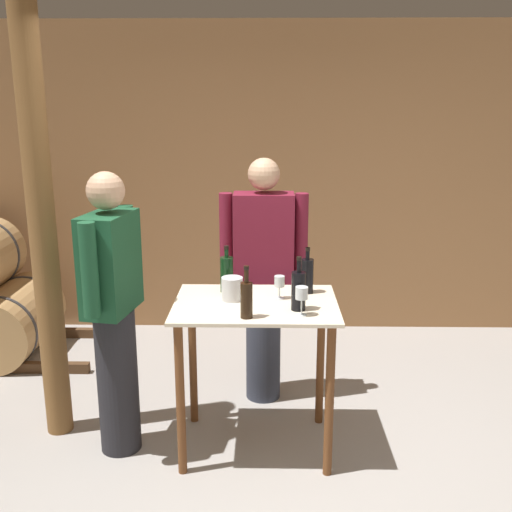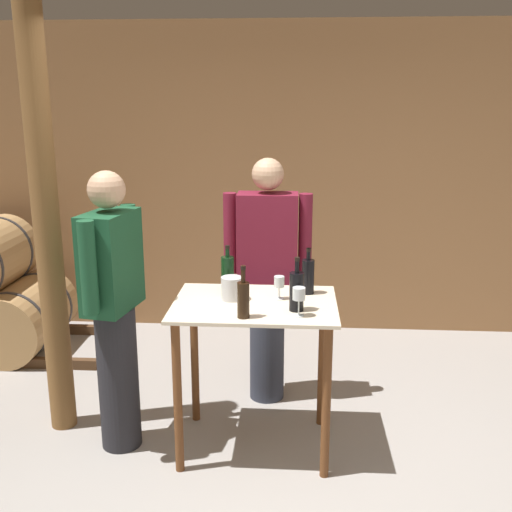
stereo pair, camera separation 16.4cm
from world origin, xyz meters
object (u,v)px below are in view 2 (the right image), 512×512
wine_bottle_center (297,290)px  wine_bottle_right (308,276)px  wooden_post (46,221)px  wine_bottle_far_left (228,273)px  wine_glass_near_left (279,283)px  person_visitor_with_scarf (114,307)px  ice_bucket (232,288)px  person_host (267,276)px  wine_glass_near_center (299,295)px  wine_bottle_left (243,298)px

wine_bottle_center → wine_bottle_right: (0.07, 0.31, -0.00)m
wooden_post → wine_bottle_far_left: 1.12m
wine_bottle_far_left → wine_bottle_right: bearing=-1.1°
wooden_post → wine_bottle_far_left: wooden_post is taller
wine_bottle_right → wine_glass_near_left: wine_bottle_right is taller
wine_bottle_far_left → person_visitor_with_scarf: 0.70m
ice_bucket → person_host: person_host is taller
wooden_post → person_visitor_with_scarf: 0.67m
wine_bottle_center → person_host: 0.79m
wine_bottle_center → wine_glass_near_left: wine_bottle_center is taller
wooden_post → person_host: 1.45m
wine_bottle_far_left → ice_bucket: 0.17m
wooden_post → wine_glass_near_left: (1.39, -0.09, -0.33)m
wine_bottle_center → wine_glass_near_center: wine_bottle_center is taller
person_host → person_visitor_with_scarf: bearing=-142.0°
wine_glass_near_left → wine_bottle_center: bearing=-62.0°
wine_bottle_left → wine_glass_near_left: bearing=60.4°
wine_bottle_far_left → wine_bottle_center: (0.42, -0.32, 0.00)m
wine_bottle_center → person_host: size_ratio=0.18×
ice_bucket → wine_bottle_center: bearing=-23.1°
wooden_post → wine_bottle_left: wooden_post is taller
wooden_post → wine_bottle_right: 1.59m
wooden_post → wine_glass_near_left: bearing=-3.6°
wine_bottle_left → wine_glass_near_left: 0.37m
wine_bottle_center → person_visitor_with_scarf: person_visitor_with_scarf is taller
wooden_post → ice_bucket: size_ratio=19.87×
wine_bottle_left → wooden_post: bearing=161.4°
wooden_post → wine_glass_near_center: bearing=-13.7°
wooden_post → wine_bottle_center: size_ratio=8.90×
wine_bottle_far_left → wine_glass_near_left: (0.32, -0.13, -0.01)m
wine_bottle_left → ice_bucket: size_ratio=2.11×
wooden_post → wine_glass_near_center: (1.51, -0.37, -0.31)m
wine_glass_near_center → person_host: 0.88m
wine_bottle_far_left → wine_bottle_center: wine_bottle_center is taller
wine_bottle_far_left → person_host: person_host is taller
wine_glass_near_left → ice_bucket: bearing=-173.8°
wine_glass_near_center → person_host: bearing=104.0°
wooden_post → person_host: bearing=20.0°
wine_glass_near_center → person_visitor_with_scarf: person_visitor_with_scarf is taller
wine_bottle_far_left → wine_glass_near_left: wine_bottle_far_left is taller
wine_bottle_left → wine_bottle_right: size_ratio=1.03×
wine_bottle_right → ice_bucket: (-0.44, -0.15, -0.04)m
wine_bottle_left → wine_bottle_far_left: bearing=106.7°
wine_bottle_left → ice_bucket: (-0.09, 0.29, -0.04)m
wooden_post → person_visitor_with_scarf: wooden_post is taller
wine_glass_near_left → wooden_post: bearing=176.4°
person_host → wine_bottle_center: bearing=-75.3°
wine_bottle_far_left → ice_bucket: bearing=-75.3°
ice_bucket → person_host: bearing=73.1°
wine_bottle_left → person_host: bearing=84.4°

